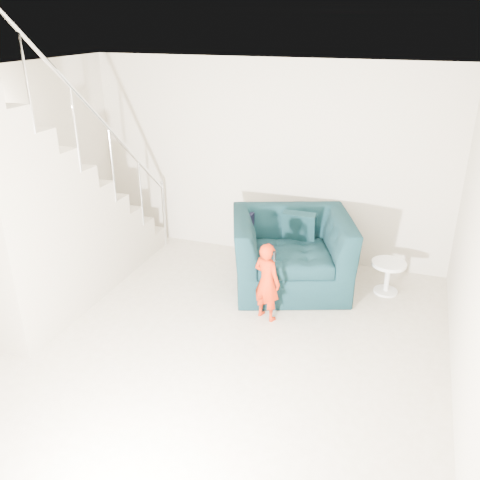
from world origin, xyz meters
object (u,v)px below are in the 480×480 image
at_px(armchair, 291,252).
at_px(staircase, 44,229).
at_px(toddler, 267,282).
at_px(side_table, 388,272).

xyz_separation_m(armchair, staircase, (-2.59, -1.33, 0.48)).
relative_size(toddler, side_table, 2.22).
bearing_deg(side_table, staircase, -157.78).
relative_size(armchair, staircase, 0.40).
xyz_separation_m(toddler, side_table, (1.25, 1.05, -0.18)).
distance_m(armchair, staircase, 2.95).
height_order(armchair, side_table, armchair).
relative_size(side_table, staircase, 0.12).
xyz_separation_m(armchair, toddler, (-0.07, -0.84, -0.00)).
height_order(armchair, staircase, staircase).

